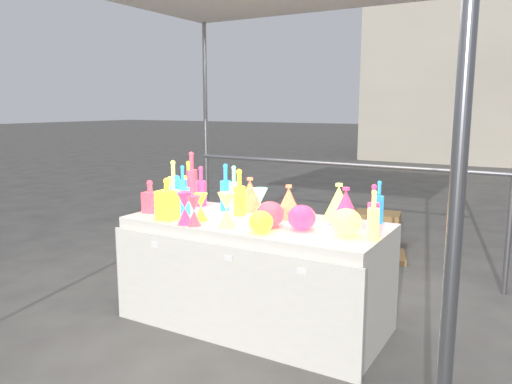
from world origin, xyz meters
The scene contains 32 objects.
ground centered at (0.00, 0.00, 0.00)m, with size 80.00×80.00×0.00m, color slate.
display_table centered at (0.00, -0.01, 0.37)m, with size 1.84×0.83×0.75m.
cardboard_box_closed centered at (0.13, 2.46, 0.18)m, with size 0.50×0.36×0.36m, color #9F7747.
cardboard_box_flat centered at (0.26, 1.94, 0.03)m, with size 0.63×0.45×0.05m, color #9F7747.
bottle_0 centered at (-0.85, 0.35, 0.92)m, with size 0.09×0.09×0.34m, color #EC5816, non-canonical shape.
bottle_1 centered at (-0.83, 0.24, 0.91)m, with size 0.07×0.07×0.31m, color #198932, non-canonical shape.
bottle_2 centered at (-0.82, 0.35, 0.96)m, with size 0.09×0.09×0.41m, color orange, non-canonical shape.
bottle_3 centered at (-0.64, 0.23, 0.91)m, with size 0.08×0.08×0.32m, color #1F3FB8, non-canonical shape.
bottle_4 centered at (-0.85, 0.15, 0.93)m, with size 0.08×0.08×0.36m, color teal, non-canonical shape.
bottle_5 centered at (-0.29, 0.17, 0.92)m, with size 0.08×0.08×0.35m, color #BC2576, non-canonical shape.
bottle_6 centered at (-0.19, 0.08, 0.92)m, with size 0.09×0.09×0.34m, color #EC5816, non-canonical shape.
bottle_7 centered at (-0.38, 0.19, 0.93)m, with size 0.08×0.08×0.36m, color #198932, non-canonical shape.
decanter_0 centered at (-0.55, -0.29, 0.90)m, with size 0.12×0.12×0.29m, color #EC5816, non-canonical shape.
decanter_1 centered at (-0.81, -0.17, 0.87)m, with size 0.09×0.09×0.24m, color orange, non-canonical shape.
decanter_2 centered at (-0.57, -0.15, 0.90)m, with size 0.13×0.13×0.30m, color #198932, non-canonical shape.
hourglass_0 centered at (-0.28, -0.34, 0.85)m, with size 0.10×0.10×0.20m, color orange, non-canonical shape.
hourglass_1 centered at (-0.36, -0.34, 0.86)m, with size 0.11×0.11×0.22m, color #1F3FB8, non-canonical shape.
hourglass_2 centered at (-0.07, -0.27, 0.87)m, with size 0.12×0.12×0.23m, color teal, non-canonical shape.
hourglass_3 centered at (-0.01, 0.08, 0.86)m, with size 0.11×0.11×0.21m, color #BC2576, non-canonical shape.
hourglass_4 centered at (-0.33, -0.19, 0.84)m, with size 0.09×0.09×0.19m, color #EC5816, non-canonical shape.
globe_0 centered at (0.20, -0.28, 0.81)m, with size 0.15×0.15×0.12m, color #EC5816, non-canonical shape.
globe_1 centered at (0.69, -0.09, 0.82)m, with size 0.19×0.19×0.15m, color teal, non-canonical shape.
globe_2 centered at (0.17, -0.12, 0.83)m, with size 0.19×0.19×0.15m, color orange, non-canonical shape.
globe_3 centered at (0.39, -0.09, 0.82)m, with size 0.18×0.18×0.14m, color #1F3FB8, non-canonical shape.
lampshade_0 centered at (0.16, 0.19, 0.87)m, with size 0.20×0.20×0.24m, color yellow, non-canonical shape.
lampshade_1 centered at (-0.22, 0.28, 0.88)m, with size 0.21×0.21×0.25m, color yellow, non-canonical shape.
lampshade_2 centered at (0.58, 0.19, 0.88)m, with size 0.21×0.21×0.25m, color #1F3FB8, non-canonical shape.
lampshade_3 centered at (0.50, 0.28, 0.88)m, with size 0.22×0.22×0.26m, color teal, non-canonical shape.
bottle_8 centered at (0.75, 0.36, 0.89)m, with size 0.06×0.06×0.29m, color #198932, non-canonical shape.
bottle_9 centered at (0.77, 0.17, 0.88)m, with size 0.06×0.06×0.26m, color orange, non-canonical shape.
bottle_10 centered at (0.82, 0.01, 0.91)m, with size 0.07×0.07×0.32m, color #1F3FB8, non-canonical shape.
bottle_11 centered at (0.86, -0.11, 0.90)m, with size 0.07×0.07×0.30m, color teal, non-canonical shape.
Camera 1 is at (1.70, -2.92, 1.53)m, focal length 35.00 mm.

